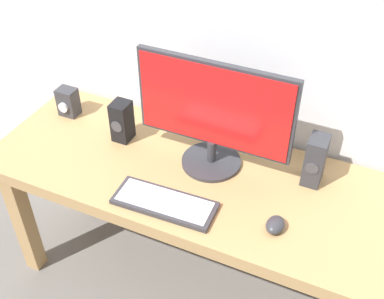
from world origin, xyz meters
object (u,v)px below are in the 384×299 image
Objects in this scene: monitor at (214,113)px; mouse at (275,225)px; audio_controller at (68,102)px; speaker_right at (315,160)px; speaker_left at (122,121)px; keyboard_primary at (165,203)px; desk at (188,188)px.

monitor reaches higher than mouse.
audio_controller is at bearing 169.60° from mouse.
speaker_right is 1.14× the size of speaker_left.
audio_controller is (-1.12, -0.02, -0.04)m from speaker_right.
keyboard_primary is at bearing -39.58° from speaker_left.
keyboard_primary is 0.58m from speaker_right.
mouse is 1.10m from audio_controller.
keyboard_primary is at bearing -142.39° from speaker_right.
speaker_left is at bearing -178.24° from monitor.
speaker_right is (0.46, 0.35, 0.09)m from keyboard_primary.
monitor reaches higher than keyboard_primary.
speaker_right is at bearing 5.00° from speaker_left.
speaker_right is 0.80m from speaker_left.
mouse is at bearing -17.05° from speaker_left.
speaker_left reaches higher than audio_controller.
keyboard_primary is at bearing -167.74° from mouse.
monitor is at bearing 1.76° from speaker_left.
speaker_right is at bearing 18.37° from desk.
desk is 2.64× the size of monitor.
mouse is 0.78m from speaker_left.
monitor is 0.75m from audio_controller.
desk is 18.97× the size of mouse.
desk is 0.52m from speaker_right.
mouse is (0.40, -0.15, 0.12)m from desk.
speaker_left is at bearing 140.42° from keyboard_primary.
speaker_left is at bearing 167.46° from mouse.
keyboard_primary is 1.88× the size of speaker_right.
keyboard_primary is 4.49× the size of mouse.
desk is at bearing 164.63° from mouse.
desk is 0.69m from audio_controller.
keyboard_primary is 0.74m from audio_controller.
monitor reaches higher than desk.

